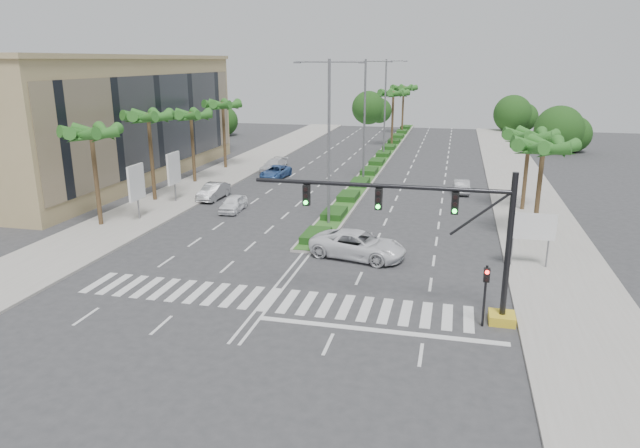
# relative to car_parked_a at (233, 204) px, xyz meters

# --- Properties ---
(ground) EXTENTS (160.00, 160.00, 0.00)m
(ground) POSITION_rel_car_parked_a_xyz_m (8.52, -16.35, -0.65)
(ground) COLOR #333335
(ground) RESTS_ON ground
(footpath_right) EXTENTS (6.00, 120.00, 0.15)m
(footpath_right) POSITION_rel_car_parked_a_xyz_m (23.72, 3.65, -0.57)
(footpath_right) COLOR gray
(footpath_right) RESTS_ON ground
(footpath_left) EXTENTS (6.00, 120.00, 0.15)m
(footpath_left) POSITION_rel_car_parked_a_xyz_m (-6.68, 3.65, -0.57)
(footpath_left) COLOR gray
(footpath_left) RESTS_ON ground
(median) EXTENTS (2.20, 75.00, 0.20)m
(median) POSITION_rel_car_parked_a_xyz_m (8.52, 28.65, -0.55)
(median) COLOR gray
(median) RESTS_ON ground
(median_grass) EXTENTS (1.80, 75.00, 0.04)m
(median_grass) POSITION_rel_car_parked_a_xyz_m (8.52, 28.65, -0.43)
(median_grass) COLOR #2F531C
(median_grass) RESTS_ON median
(building) EXTENTS (12.00, 36.00, 12.00)m
(building) POSITION_rel_car_parked_a_xyz_m (-17.48, 9.65, 5.35)
(building) COLOR tan
(building) RESTS_ON ground
(signal_gantry) EXTENTS (12.60, 1.20, 7.20)m
(signal_gantry) POSITION_rel_car_parked_a_xyz_m (17.79, -16.35, 2.81)
(signal_gantry) COLOR gold
(signal_gantry) RESTS_ON ground
(pedestrian_signal) EXTENTS (0.28, 0.36, 3.00)m
(pedestrian_signal) POSITION_rel_car_parked_a_xyz_m (19.12, -17.03, 1.40)
(pedestrian_signal) COLOR black
(pedestrian_signal) RESTS_ON ground
(direction_sign) EXTENTS (2.70, 0.11, 3.40)m
(direction_sign) POSITION_rel_car_parked_a_xyz_m (22.02, -8.36, 1.81)
(direction_sign) COLOR slate
(direction_sign) RESTS_ON ground
(billboard_near) EXTENTS (0.18, 2.10, 4.35)m
(billboard_near) POSITION_rel_car_parked_a_xyz_m (-5.98, -4.35, 2.32)
(billboard_near) COLOR slate
(billboard_near) RESTS_ON ground
(billboard_far) EXTENTS (0.18, 2.10, 4.35)m
(billboard_far) POSITION_rel_car_parked_a_xyz_m (-5.98, 1.65, 2.32)
(billboard_far) COLOR slate
(billboard_far) RESTS_ON ground
(palm_left_near) EXTENTS (4.57, 4.68, 7.55)m
(palm_left_near) POSITION_rel_car_parked_a_xyz_m (-7.98, -6.35, 6.04)
(palm_left_near) COLOR brown
(palm_left_near) RESTS_ON ground
(palm_left_mid) EXTENTS (4.57, 4.68, 7.95)m
(palm_left_mid) POSITION_rel_car_parked_a_xyz_m (-7.98, 1.65, 6.43)
(palm_left_mid) COLOR brown
(palm_left_mid) RESTS_ON ground
(palm_left_far) EXTENTS (4.57, 4.68, 7.35)m
(palm_left_far) POSITION_rel_car_parked_a_xyz_m (-7.98, 9.65, 5.85)
(palm_left_far) COLOR brown
(palm_left_far) RESTS_ON ground
(palm_left_end) EXTENTS (4.57, 4.68, 7.75)m
(palm_left_end) POSITION_rel_car_parked_a_xyz_m (-7.98, 17.65, 6.24)
(palm_left_end) COLOR brown
(palm_left_end) RESTS_ON ground
(palm_right_near) EXTENTS (4.57, 4.68, 7.05)m
(palm_right_near) POSITION_rel_car_parked_a_xyz_m (23.02, -2.35, 5.56)
(palm_right_near) COLOR brown
(palm_right_near) RESTS_ON ground
(palm_right_far) EXTENTS (4.57, 4.68, 6.75)m
(palm_right_far) POSITION_rel_car_parked_a_xyz_m (23.02, 5.65, 5.27)
(palm_right_far) COLOR brown
(palm_right_far) RESTS_ON ground
(palm_median_a) EXTENTS (4.57, 4.68, 8.05)m
(palm_median_a) POSITION_rel_car_parked_a_xyz_m (8.52, 38.65, 6.53)
(palm_median_a) COLOR brown
(palm_median_a) RESTS_ON ground
(palm_median_b) EXTENTS (4.57, 4.68, 8.05)m
(palm_median_b) POSITION_rel_car_parked_a_xyz_m (8.52, 53.65, 6.53)
(palm_median_b) COLOR brown
(palm_median_b) RESTS_ON ground
(streetlight_near) EXTENTS (5.10, 0.25, 12.00)m
(streetlight_near) POSITION_rel_car_parked_a_xyz_m (8.52, -2.35, 6.16)
(streetlight_near) COLOR slate
(streetlight_near) RESTS_ON ground
(streetlight_mid) EXTENTS (5.10, 0.25, 12.00)m
(streetlight_mid) POSITION_rel_car_parked_a_xyz_m (8.52, 13.65, 6.16)
(streetlight_mid) COLOR slate
(streetlight_mid) RESTS_ON ground
(streetlight_far) EXTENTS (5.10, 0.25, 12.00)m
(streetlight_far) POSITION_rel_car_parked_a_xyz_m (8.52, 29.65, 6.16)
(streetlight_far) COLOR slate
(streetlight_far) RESTS_ON ground
(car_parked_a) EXTENTS (1.69, 3.85, 1.29)m
(car_parked_a) POSITION_rel_car_parked_a_xyz_m (0.00, 0.00, 0.00)
(car_parked_a) COLOR white
(car_parked_a) RESTS_ON ground
(car_parked_b) EXTENTS (1.62, 4.33, 1.41)m
(car_parked_b) POSITION_rel_car_parked_a_xyz_m (-3.28, 3.54, 0.06)
(car_parked_b) COLOR #A7A8AC
(car_parked_b) RESTS_ON ground
(car_parked_c) EXTENTS (2.50, 4.84, 1.30)m
(car_parked_c) POSITION_rel_car_parked_a_xyz_m (-0.75, 13.70, 0.01)
(car_parked_c) COLOR #325898
(car_parked_c) RESTS_ON ground
(car_parked_d) EXTENTS (2.32, 4.90, 1.38)m
(car_parked_d) POSITION_rel_car_parked_a_xyz_m (-1.99, 16.95, 0.04)
(car_parked_d) COLOR silver
(car_parked_d) RESTS_ON ground
(car_crossing) EXTENTS (6.43, 3.96, 1.66)m
(car_crossing) POSITION_rel_car_parked_a_xyz_m (11.86, -8.84, 0.19)
(car_crossing) COLOR white
(car_crossing) RESTS_ON ground
(car_right) EXTENTS (1.59, 4.06, 1.32)m
(car_right) POSITION_rel_car_parked_a_xyz_m (18.12, 11.18, 0.01)
(car_right) COLOR #ABACB0
(car_right) RESTS_ON ground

